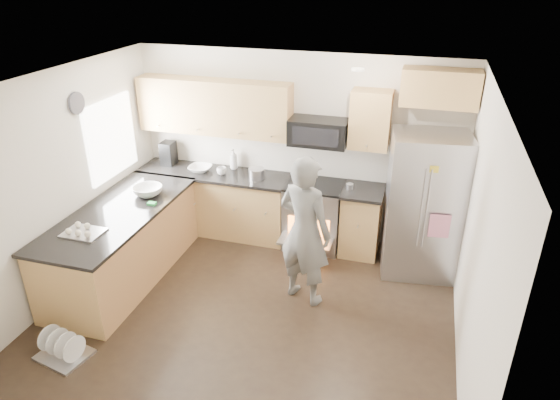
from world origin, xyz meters
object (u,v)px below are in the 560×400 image
(refrigerator, at_px, (424,206))
(dish_rack, at_px, (63,350))
(stove_range, at_px, (315,201))
(person, at_px, (305,231))

(refrigerator, xyz_separation_m, dish_rack, (-3.35, -2.65, -0.83))
(stove_range, bearing_deg, dish_rack, -123.62)
(person, distance_m, dish_rack, 2.79)
(stove_range, distance_m, person, 1.27)
(refrigerator, distance_m, person, 1.61)
(refrigerator, bearing_deg, dish_rack, -149.05)
(stove_range, relative_size, dish_rack, 3.19)
(refrigerator, height_order, person, refrigerator)
(person, xyz_separation_m, dish_rack, (-2.09, -1.65, -0.82))
(stove_range, relative_size, person, 1.00)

